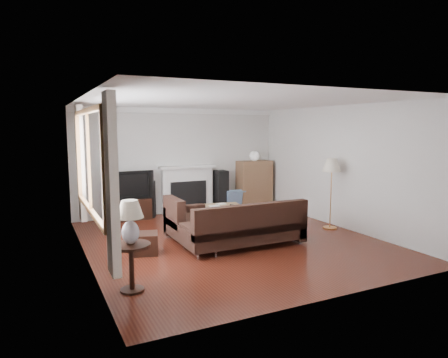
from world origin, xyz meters
name	(u,v)px	position (x,y,z in m)	size (l,w,h in m)	color
room	(231,173)	(0.00, 0.00, 1.25)	(5.10, 5.60, 2.54)	#491A10
window	(89,162)	(-2.45, -0.20, 1.55)	(0.12, 2.74, 1.54)	brown
curtain_near	(112,185)	(-2.40, -1.72, 1.40)	(0.10, 0.35, 2.10)	silver
curtain_far	(81,164)	(-2.40, 1.32, 1.40)	(0.10, 0.35, 2.10)	silver
fireplace	(187,189)	(0.15, 2.64, 0.57)	(1.40, 0.26, 1.15)	white
tv_stand	(129,209)	(-1.31, 2.50, 0.24)	(0.96, 0.43, 0.48)	black
television	(128,185)	(-1.31, 2.50, 0.79)	(1.09, 0.14, 0.63)	black
speaker_left	(150,199)	(-0.81, 2.55, 0.42)	(0.23, 0.28, 0.83)	black
speaker_right	(221,190)	(1.01, 2.55, 0.50)	(0.28, 0.33, 1.00)	black
bookshelf	(254,184)	(1.94, 2.51, 0.60)	(0.88, 0.42, 1.20)	brown
globe_lamp	(254,156)	(1.94, 2.51, 1.33)	(0.25, 0.25, 0.25)	white
sectional_sofa	(243,225)	(0.03, -0.40, 0.37)	(2.31, 1.68, 0.74)	black
coffee_table	(213,217)	(0.07, 0.97, 0.23)	(1.19, 0.65, 0.46)	olive
footstool	(145,243)	(-1.61, -0.06, 0.17)	(0.40, 0.40, 0.34)	black
floor_lamp	(331,194)	(2.22, -0.09, 0.72)	(0.37, 0.37, 1.44)	#C88745
side_table	(132,268)	(-2.15, -1.48, 0.31)	(0.49, 0.49, 0.61)	black
table_lamp	(130,223)	(-2.15, -1.48, 0.88)	(0.34, 0.34, 0.55)	silver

